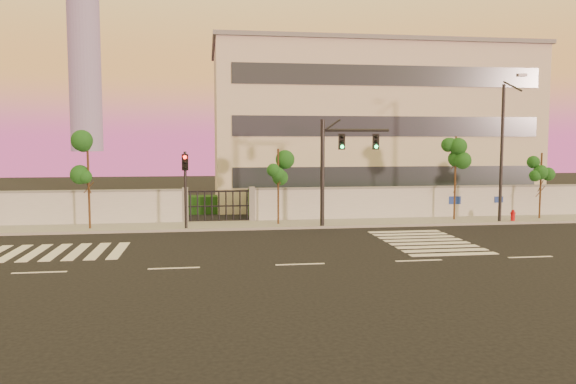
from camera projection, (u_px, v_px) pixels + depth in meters
name	position (u px, v px, depth m)	size (l,w,h in m)	color
ground	(300.00, 264.00, 22.61)	(120.00, 120.00, 0.00)	black
sidewalk	(271.00, 225.00, 32.95)	(60.00, 3.00, 0.15)	gray
perimeter_wall	(270.00, 205.00, 34.36)	(60.00, 0.36, 2.20)	#ADB0B5
hedge_row	(281.00, 204.00, 37.23)	(41.00, 4.25, 1.80)	black
institutional_building	(366.00, 126.00, 45.01)	(24.40, 12.40, 12.25)	beige
distant_skyscraper	(84.00, 29.00, 283.90)	(16.00, 16.00, 118.00)	slate
road_markings	(254.00, 248.00, 26.09)	(57.00, 7.62, 0.02)	silver
street_tree_c	(88.00, 160.00, 30.74)	(1.50, 1.19, 5.38)	#382314
street_tree_d	(279.00, 169.00, 32.47)	(1.38, 1.10, 4.53)	#382314
street_tree_e	(456.00, 159.00, 34.33)	(1.41, 1.12, 5.27)	#382314
street_tree_f	(541.00, 171.00, 34.98)	(1.41, 1.12, 4.25)	#382314
traffic_signal_main	(336.00, 160.00, 31.80)	(3.90, 0.72, 6.18)	black
traffic_signal_secondary	(185.00, 181.00, 30.84)	(0.34, 0.34, 4.40)	black
streetlight_east	(504.00, 145.00, 33.27)	(0.52, 2.10, 8.72)	black
fire_hydrant	(513.00, 216.00, 34.04)	(0.32, 0.31, 0.82)	#B00B10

